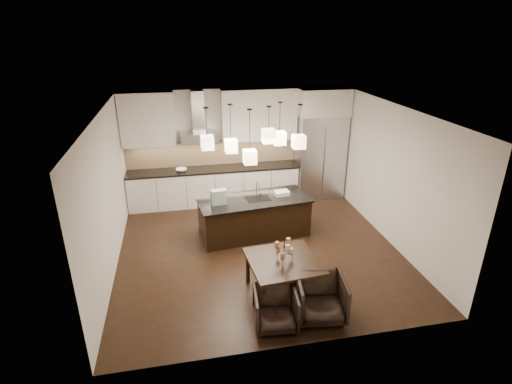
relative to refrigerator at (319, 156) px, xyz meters
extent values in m
cube|color=black|center=(-2.10, -2.38, -1.08)|extent=(5.50, 5.50, 0.02)
cube|color=white|center=(-2.10, -2.38, 1.73)|extent=(5.50, 5.50, 0.02)
cube|color=silver|center=(-2.10, 0.38, 0.32)|extent=(5.50, 0.02, 2.80)
cube|color=silver|center=(-2.10, -5.14, 0.32)|extent=(5.50, 0.02, 2.80)
cube|color=silver|center=(-4.86, -2.38, 0.32)|extent=(0.02, 5.50, 2.80)
cube|color=silver|center=(0.66, -2.38, 0.32)|extent=(0.02, 5.50, 2.80)
cube|color=#B7B7BA|center=(0.00, 0.00, 0.00)|extent=(1.20, 0.72, 2.15)
cube|color=silver|center=(0.00, 0.00, 1.40)|extent=(1.26, 0.72, 0.65)
cube|color=silver|center=(-2.73, 0.05, -0.64)|extent=(4.21, 0.62, 0.88)
cube|color=black|center=(-2.73, 0.05, -0.17)|extent=(4.21, 0.66, 0.04)
cube|color=#CEB084|center=(-2.73, 0.35, 0.16)|extent=(4.21, 0.02, 0.63)
cube|color=silver|center=(-4.20, 0.19, 1.10)|extent=(1.25, 0.35, 1.25)
cube|color=silver|center=(-1.55, 0.19, 1.10)|extent=(1.85, 0.35, 1.25)
cube|color=#B7B7BA|center=(-3.03, 0.10, 0.65)|extent=(0.90, 0.52, 0.24)
cube|color=#B7B7BA|center=(-3.03, 0.21, 1.24)|extent=(0.30, 0.28, 0.96)
imported|color=silver|center=(-3.51, 0.00, -0.12)|extent=(0.26, 0.26, 0.06)
cube|color=black|center=(-2.06, -1.80, -0.68)|extent=(2.35, 1.16, 0.80)
cube|color=black|center=(-2.06, -1.80, -0.26)|extent=(2.43, 1.24, 0.04)
cube|color=#276744|center=(-2.82, -1.90, -0.09)|extent=(0.32, 0.20, 0.31)
cube|color=silver|center=(-1.44, -1.71, -0.20)|extent=(0.33, 0.25, 0.09)
cylinder|color=beige|center=(-1.87, -3.95, -0.25)|extent=(0.07, 0.07, 0.09)
cylinder|color=#D68F44|center=(-2.07, -3.86, -0.25)|extent=(0.07, 0.07, 0.09)
cylinder|color=#986036|center=(-2.05, -4.07, -0.25)|extent=(0.07, 0.07, 0.09)
cylinder|color=#D68F44|center=(-1.90, -3.87, -0.10)|extent=(0.07, 0.07, 0.09)
cylinder|color=#986036|center=(-2.11, -3.95, -0.10)|extent=(0.07, 0.07, 0.09)
cylinder|color=beige|center=(-1.97, -4.07, -0.10)|extent=(0.07, 0.07, 0.09)
imported|color=black|center=(-2.30, -4.65, -0.78)|extent=(0.70, 0.72, 0.60)
imported|color=black|center=(-1.57, -4.60, -0.73)|extent=(0.83, 0.85, 0.68)
cube|color=#FFDDBA|center=(-2.99, -1.88, 1.05)|extent=(0.24, 0.24, 0.26)
cube|color=#FFDDBA|center=(-2.50, -1.65, 0.89)|extent=(0.24, 0.24, 0.26)
cube|color=#FFDDBA|center=(-1.81, -1.99, 1.15)|extent=(0.24, 0.24, 0.26)
cube|color=#FFDDBA|center=(-1.50, -1.61, 0.99)|extent=(0.24, 0.24, 0.26)
cube|color=#FFDDBA|center=(-1.18, -1.92, 0.98)|extent=(0.24, 0.24, 0.26)
cube|color=#FFDDBA|center=(-2.22, -2.20, 0.82)|extent=(0.24, 0.24, 0.26)
camera|label=1|loc=(-3.53, -9.31, 3.13)|focal=28.00mm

